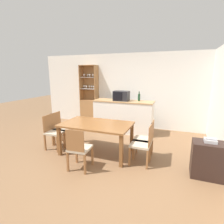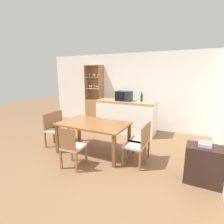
{
  "view_description": "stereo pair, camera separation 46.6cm",
  "coord_description": "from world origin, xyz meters",
  "px_view_note": "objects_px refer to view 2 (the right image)",
  "views": [
    {
      "loc": [
        1.63,
        -3.35,
        1.88
      ],
      "look_at": [
        -0.04,
        1.05,
        0.83
      ],
      "focal_mm": 28.0,
      "sensor_mm": 36.0,
      "label": 1
    },
    {
      "loc": [
        2.05,
        -3.16,
        1.88
      ],
      "look_at": [
        -0.04,
        1.05,
        0.83
      ],
      "focal_mm": 28.0,
      "sensor_mm": 36.0,
      "label": 2
    }
  ],
  "objects_px": {
    "dining_chair_side_right_near": "(137,145)",
    "dining_chair_side_left_near": "(54,130)",
    "dining_chair_side_left_far": "(62,127)",
    "side_cabinet": "(204,165)",
    "dining_table": "(93,126)",
    "wine_bottle": "(142,98)",
    "dining_chair_side_right_far": "(141,140)",
    "microwave": "(124,96)",
    "display_cabinet": "(95,106)",
    "telephone": "(205,144)",
    "dining_chair_head_near": "(72,147)"
  },
  "relations": [
    {
      "from": "dining_table",
      "to": "display_cabinet",
      "type": "bearing_deg",
      "value": 121.28
    },
    {
      "from": "dining_chair_side_right_far",
      "to": "microwave",
      "type": "distance_m",
      "value": 2.02
    },
    {
      "from": "dining_table",
      "to": "microwave",
      "type": "xyz_separation_m",
      "value": [
        0.07,
        1.7,
        0.54
      ]
    },
    {
      "from": "dining_table",
      "to": "microwave",
      "type": "bearing_deg",
      "value": 87.76
    },
    {
      "from": "dining_chair_side_left_far",
      "to": "side_cabinet",
      "type": "bearing_deg",
      "value": 85.6
    },
    {
      "from": "dining_chair_side_left_far",
      "to": "side_cabinet",
      "type": "distance_m",
      "value": 3.5
    },
    {
      "from": "dining_chair_side_left_far",
      "to": "dining_chair_side_right_near",
      "type": "distance_m",
      "value": 2.27
    },
    {
      "from": "dining_chair_side_right_near",
      "to": "dining_chair_side_left_near",
      "type": "relative_size",
      "value": 1.0
    },
    {
      "from": "dining_table",
      "to": "wine_bottle",
      "type": "xyz_separation_m",
      "value": [
        0.6,
        1.83,
        0.5
      ]
    },
    {
      "from": "dining_chair_head_near",
      "to": "side_cabinet",
      "type": "relative_size",
      "value": 1.29
    },
    {
      "from": "wine_bottle",
      "to": "dining_chair_side_left_near",
      "type": "bearing_deg",
      "value": -131.06
    },
    {
      "from": "dining_chair_side_right_far",
      "to": "side_cabinet",
      "type": "height_order",
      "value": "dining_chair_side_right_far"
    },
    {
      "from": "dining_table",
      "to": "dining_chair_head_near",
      "type": "distance_m",
      "value": 0.83
    },
    {
      "from": "dining_chair_side_left_near",
      "to": "telephone",
      "type": "relative_size",
      "value": 4.25
    },
    {
      "from": "dining_chair_head_near",
      "to": "side_cabinet",
      "type": "distance_m",
      "value": 2.43
    },
    {
      "from": "dining_chair_side_right_near",
      "to": "dining_chair_side_left_near",
      "type": "height_order",
      "value": "same"
    },
    {
      "from": "dining_table",
      "to": "dining_chair_head_near",
      "type": "xyz_separation_m",
      "value": [
        0.0,
        -0.8,
        -0.21
      ]
    },
    {
      "from": "dining_chair_side_left_far",
      "to": "dining_chair_side_left_near",
      "type": "bearing_deg",
      "value": 1.05
    },
    {
      "from": "dining_chair_side_right_far",
      "to": "side_cabinet",
      "type": "relative_size",
      "value": 1.29
    },
    {
      "from": "dining_chair_head_near",
      "to": "dining_chair_side_right_far",
      "type": "bearing_deg",
      "value": 35.7
    },
    {
      "from": "dining_chair_side_left_near",
      "to": "side_cabinet",
      "type": "bearing_deg",
      "value": 87.34
    },
    {
      "from": "wine_bottle",
      "to": "dining_chair_head_near",
      "type": "bearing_deg",
      "value": -102.77
    },
    {
      "from": "wine_bottle",
      "to": "telephone",
      "type": "distance_m",
      "value": 2.69
    },
    {
      "from": "side_cabinet",
      "to": "display_cabinet",
      "type": "bearing_deg",
      "value": 146.81
    },
    {
      "from": "display_cabinet",
      "to": "dining_chair_side_right_far",
      "type": "height_order",
      "value": "display_cabinet"
    },
    {
      "from": "dining_chair_side_left_near",
      "to": "dining_chair_side_left_far",
      "type": "bearing_deg",
      "value": 177.99
    },
    {
      "from": "dining_table",
      "to": "dining_chair_side_right_far",
      "type": "distance_m",
      "value": 1.15
    },
    {
      "from": "display_cabinet",
      "to": "wine_bottle",
      "type": "distance_m",
      "value": 2.07
    },
    {
      "from": "dining_chair_side_left_far",
      "to": "display_cabinet",
      "type": "bearing_deg",
      "value": -172.45
    },
    {
      "from": "display_cabinet",
      "to": "dining_table",
      "type": "relative_size",
      "value": 1.34
    },
    {
      "from": "display_cabinet",
      "to": "microwave",
      "type": "xyz_separation_m",
      "value": [
        1.43,
        -0.55,
        0.54
      ]
    },
    {
      "from": "dining_chair_side_right_near",
      "to": "dining_chair_side_right_far",
      "type": "relative_size",
      "value": 1.0
    },
    {
      "from": "dining_table",
      "to": "side_cabinet",
      "type": "distance_m",
      "value": 2.38
    },
    {
      "from": "wine_bottle",
      "to": "microwave",
      "type": "bearing_deg",
      "value": -165.36
    },
    {
      "from": "display_cabinet",
      "to": "dining_chair_side_right_near",
      "type": "height_order",
      "value": "display_cabinet"
    },
    {
      "from": "dining_chair_side_right_near",
      "to": "dining_chair_side_left_near",
      "type": "bearing_deg",
      "value": 90.41
    },
    {
      "from": "side_cabinet",
      "to": "dining_chair_side_left_far",
      "type": "bearing_deg",
      "value": 174.55
    },
    {
      "from": "microwave",
      "to": "wine_bottle",
      "type": "bearing_deg",
      "value": 14.64
    },
    {
      "from": "dining_table",
      "to": "dining_chair_side_left_near",
      "type": "height_order",
      "value": "dining_chair_side_left_near"
    },
    {
      "from": "dining_chair_side_left_near",
      "to": "display_cabinet",
      "type": "bearing_deg",
      "value": -176.3
    },
    {
      "from": "dining_chair_side_right_near",
      "to": "dining_chair_head_near",
      "type": "xyz_separation_m",
      "value": [
        -1.12,
        -0.65,
        0.0
      ]
    },
    {
      "from": "dining_chair_side_right_far",
      "to": "side_cabinet",
      "type": "xyz_separation_m",
      "value": [
        1.23,
        -0.33,
        -0.11
      ]
    },
    {
      "from": "display_cabinet",
      "to": "dining_chair_side_left_far",
      "type": "xyz_separation_m",
      "value": [
        0.24,
        -2.1,
        -0.2
      ]
    },
    {
      "from": "display_cabinet",
      "to": "dining_chair_side_left_near",
      "type": "height_order",
      "value": "display_cabinet"
    },
    {
      "from": "dining_chair_side_left_near",
      "to": "telephone",
      "type": "bearing_deg",
      "value": 87.63
    },
    {
      "from": "dining_chair_side_left_far",
      "to": "dining_chair_side_right_near",
      "type": "bearing_deg",
      "value": 83.67
    },
    {
      "from": "dining_chair_side_left_near",
      "to": "microwave",
      "type": "bearing_deg",
      "value": 145.07
    },
    {
      "from": "dining_chair_side_left_far",
      "to": "dining_chair_side_right_far",
      "type": "xyz_separation_m",
      "value": [
        2.25,
        -0.0,
        0.0
      ]
    },
    {
      "from": "dining_chair_side_left_near",
      "to": "dining_table",
      "type": "bearing_deg",
      "value": 95.42
    },
    {
      "from": "dining_chair_side_left_far",
      "to": "dining_chair_side_left_near",
      "type": "relative_size",
      "value": 1.0
    }
  ]
}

